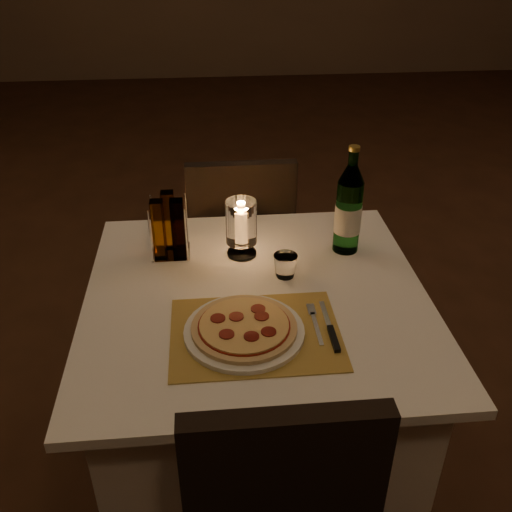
{
  "coord_description": "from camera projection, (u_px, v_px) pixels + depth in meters",
  "views": [
    {
      "loc": [
        -0.31,
        -1.82,
        1.71
      ],
      "look_at": [
        -0.18,
        -0.45,
        0.86
      ],
      "focal_mm": 40.0,
      "sensor_mm": 36.0,
      "label": 1
    }
  ],
  "objects": [
    {
      "name": "floor",
      "position": [
        288.0,
        371.0,
        2.47
      ],
      "size": [
        8.0,
        10.0,
        0.02
      ],
      "primitive_type": "cube",
      "color": "#412415",
      "rests_on": "ground"
    },
    {
      "name": "main_table",
      "position": [
        257.0,
        386.0,
        1.86
      ],
      "size": [
        1.0,
        1.0,
        0.74
      ],
      "color": "white",
      "rests_on": "ground"
    },
    {
      "name": "chair_far",
      "position": [
        241.0,
        233.0,
        2.37
      ],
      "size": [
        0.42,
        0.42,
        0.9
      ],
      "color": "black",
      "rests_on": "ground"
    },
    {
      "name": "placemat",
      "position": [
        255.0,
        333.0,
        1.51
      ],
      "size": [
        0.45,
        0.34,
        0.0
      ],
      "primitive_type": "cube",
      "color": "#B08C3D",
      "rests_on": "main_table"
    },
    {
      "name": "plate",
      "position": [
        244.0,
        331.0,
        1.51
      ],
      "size": [
        0.32,
        0.32,
        0.01
      ],
      "primitive_type": "cylinder",
      "color": "white",
      "rests_on": "placemat"
    },
    {
      "name": "pizza",
      "position": [
        244.0,
        327.0,
        1.5
      ],
      "size": [
        0.28,
        0.28,
        0.02
      ],
      "color": "#D8B77F",
      "rests_on": "plate"
    },
    {
      "name": "fork",
      "position": [
        315.0,
        321.0,
        1.55
      ],
      "size": [
        0.02,
        0.18,
        0.0
      ],
      "color": "silver",
      "rests_on": "placemat"
    },
    {
      "name": "knife",
      "position": [
        332.0,
        333.0,
        1.5
      ],
      "size": [
        0.02,
        0.22,
        0.01
      ],
      "color": "black",
      "rests_on": "placemat"
    },
    {
      "name": "tumbler",
      "position": [
        285.0,
        266.0,
        1.73
      ],
      "size": [
        0.07,
        0.07,
        0.07
      ],
      "primitive_type": null,
      "color": "white",
      "rests_on": "main_table"
    },
    {
      "name": "water_bottle",
      "position": [
        348.0,
        210.0,
        1.81
      ],
      "size": [
        0.09,
        0.09,
        0.36
      ],
      "color": "#5DAC5E",
      "rests_on": "main_table"
    },
    {
      "name": "hurricane_candle",
      "position": [
        241.0,
        224.0,
        1.8
      ],
      "size": [
        0.1,
        0.1,
        0.19
      ],
      "color": "white",
      "rests_on": "main_table"
    },
    {
      "name": "cruet_caddy",
      "position": [
        169.0,
        229.0,
        1.81
      ],
      "size": [
        0.12,
        0.12,
        0.21
      ],
      "color": "white",
      "rests_on": "main_table"
    }
  ]
}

